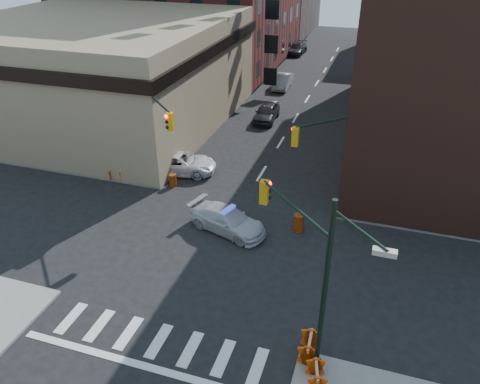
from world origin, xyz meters
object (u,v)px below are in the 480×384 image
Objects in this scene: parked_car_enear at (361,99)px; pedestrian_a at (167,152)px; pedestrian_b at (82,161)px; parked_car_wfar at (282,81)px; pickup at (180,163)px; police_car at (227,220)px; barricade_nw_a at (116,174)px; barricade_se_a at (309,347)px; barrel_road at (299,223)px; parked_car_wnear at (266,112)px; barrel_bank at (173,180)px.

pedestrian_a is (-12.67, -18.30, 0.37)m from parked_car_enear.
pedestrian_b reaches higher than parked_car_enear.
pedestrian_a is at bearing -101.75° from parked_car_wfar.
pedestrian_b is at bearing 99.05° from pickup.
pickup is at bearing 10.60° from pedestrian_a.
barricade_nw_a is at bearing 88.27° from police_car.
pedestrian_a is 1.36× the size of barricade_se_a.
barricade_nw_a is (-13.57, 2.20, 0.00)m from barrel_road.
pedestrian_a reaches higher than parked_car_wfar.
parked_car_wnear is at bearing 32.98° from pedestrian_b.
barrel_bank is (-10.89, -21.25, -0.21)m from parked_car_enear.
police_car is 2.80× the size of pedestrian_a.
pedestrian_b is at bearing -177.59° from barrel_bank.
pedestrian_a is 12.64m from barrel_road.
pedestrian_a is 6.21m from pedestrian_b.
pedestrian_a is at bearing 8.89° from pedestrian_b.
parked_car_wfar reaches higher than barricade_nw_a.
barricade_se_a is at bearing -149.63° from pickup.
barricade_se_a is 19.56m from barricade_nw_a.
pickup is at bearing 101.18° from barrel_bank.
barricade_se_a reaches higher than barrel_road.
pedestrian_a reaches higher than parked_car_wnear.
pickup is 4.14× the size of barricade_se_a.
police_car is at bearing -83.87° from parked_car_wnear.
parked_car_enear is 2.26× the size of pedestrian_a.
pedestrian_a is 1.58× the size of barrel_road.
barrel_road is 13.75m from barricade_nw_a.
barricade_se_a is (6.37, -7.96, -0.08)m from police_car.
barricade_nw_a is at bearing -80.04° from pedestrian_a.
pedestrian_b is 3.01m from barricade_nw_a.
parked_car_wnear is 4.18× the size of barrel_road.
barrel_road is (4.04, 1.24, -0.16)m from police_car.
pedestrian_b is at bearing -126.05° from parked_car_wnear.
pedestrian_b reaches higher than police_car.
pedestrian_b is at bearing 164.87° from barricade_nw_a.
barricade_nw_a is at bearing -171.73° from barrel_bank.
barrel_road is (11.24, -5.75, -0.47)m from pedestrian_a.
parked_car_wnear reaches higher than barrel_road.
parked_car_enear is at bearing 27.48° from pedestrian_b.
police_car is at bearing -0.92° from pedestrian_a.
police_car reaches higher than barrel_bank.
pedestrian_b is (-12.49, 3.74, 0.28)m from police_car.
barrel_road is (7.48, -27.43, -0.21)m from parked_car_wfar.
pedestrian_a is at bearing 47.43° from barricade_nw_a.
parked_car_wfar is at bearing -16.59° from pickup.
parked_car_enear is 4.46× the size of barrel_bank.
parked_car_wfar reaches higher than pickup.
barrel_bank is at bearing -103.17° from parked_car_wnear.
parked_car_wnear reaches higher than police_car.
barrel_road is at bearing 16.10° from pedestrian_a.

